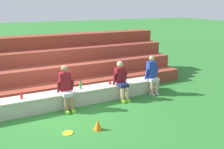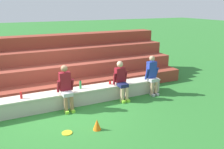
# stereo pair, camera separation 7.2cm
# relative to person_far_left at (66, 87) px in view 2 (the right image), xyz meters

# --- Properties ---
(ground_plane) EXTENTS (80.00, 80.00, 0.00)m
(ground_plane) POSITION_rel_person_far_left_xyz_m (-0.11, 0.01, -0.73)
(ground_plane) COLOR #2D752D
(stone_seating_wall) EXTENTS (7.29, 0.56, 0.49)m
(stone_seating_wall) POSITION_rel_person_far_left_xyz_m (-0.11, 0.27, -0.47)
(stone_seating_wall) COLOR #B7AF9E
(stone_seating_wall) RESTS_ON ground
(brick_bleachers) EXTENTS (10.42, 2.87, 1.92)m
(brick_bleachers) POSITION_rel_person_far_left_xyz_m (-0.11, 2.60, -0.01)
(brick_bleachers) COLOR brown
(brick_bleachers) RESTS_ON ground
(person_far_left) EXTENTS (0.51, 0.58, 1.39)m
(person_far_left) POSITION_rel_person_far_left_xyz_m (0.00, 0.00, 0.00)
(person_far_left) COLOR #996B4C
(person_far_left) RESTS_ON ground
(person_left_of_center) EXTENTS (0.51, 0.61, 1.32)m
(person_left_of_center) POSITION_rel_person_far_left_xyz_m (1.90, 0.00, -0.03)
(person_left_of_center) COLOR #DBAD89
(person_left_of_center) RESTS_ON ground
(person_center) EXTENTS (0.50, 0.46, 1.41)m
(person_center) POSITION_rel_person_far_left_xyz_m (3.14, -0.02, 0.00)
(person_center) COLOR tan
(person_center) RESTS_ON ground
(water_bottle_near_left) EXTENTS (0.07, 0.07, 0.21)m
(water_bottle_near_left) POSITION_rel_person_far_left_xyz_m (-1.28, 0.24, -0.14)
(water_bottle_near_left) COLOR red
(water_bottle_near_left) RESTS_ON stone_seating_wall
(water_bottle_near_right) EXTENTS (0.07, 0.07, 0.28)m
(water_bottle_near_right) POSITION_rel_person_far_left_xyz_m (0.55, 0.31, -0.11)
(water_bottle_near_right) COLOR green
(water_bottle_near_right) RESTS_ON stone_seating_wall
(plastic_cup_middle) EXTENTS (0.08, 0.08, 0.10)m
(plastic_cup_middle) POSITION_rel_person_far_left_xyz_m (1.62, 0.29, -0.19)
(plastic_cup_middle) COLOR red
(plastic_cup_middle) RESTS_ON stone_seating_wall
(frisbee) EXTENTS (0.27, 0.27, 0.02)m
(frisbee) POSITION_rel_person_far_left_xyz_m (-0.40, -1.42, -0.72)
(frisbee) COLOR yellow
(frisbee) RESTS_ON ground
(sports_cone) EXTENTS (0.22, 0.22, 0.29)m
(sports_cone) POSITION_rel_person_far_left_xyz_m (0.36, -1.59, -0.59)
(sports_cone) COLOR orange
(sports_cone) RESTS_ON ground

